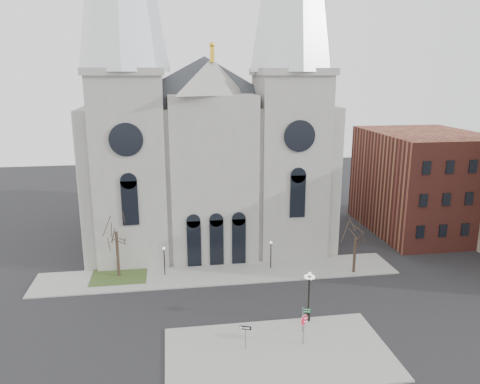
{
  "coord_description": "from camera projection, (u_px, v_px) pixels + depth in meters",
  "views": [
    {
      "loc": [
        -5.14,
        -37.21,
        21.87
      ],
      "look_at": [
        1.9,
        8.0,
        10.19
      ],
      "focal_mm": 35.0,
      "sensor_mm": 36.0,
      "label": 1
    }
  ],
  "objects": [
    {
      "name": "sidewalk_near",
      "position": [
        278.0,
        353.0,
        37.44
      ],
      "size": [
        18.0,
        10.0,
        0.14
      ],
      "primitive_type": "cube",
      "color": "gray",
      "rests_on": "ground"
    },
    {
      "name": "tree_right",
      "position": [
        356.0,
        235.0,
        51.55
      ],
      "size": [
        3.2,
        3.2,
        6.0
      ],
      "color": "#2D2219",
      "rests_on": "ground"
    },
    {
      "name": "globe_lamp",
      "position": [
        309.0,
        290.0,
        41.57
      ],
      "size": [
        1.02,
        1.02,
        4.72
      ],
      "rotation": [
        0.0,
        0.0,
        0.01
      ],
      "color": "black",
      "rests_on": "sidewalk_near"
    },
    {
      "name": "bg_building_brick",
      "position": [
        422.0,
        182.0,
        65.6
      ],
      "size": [
        14.0,
        18.0,
        14.0
      ],
      "primitive_type": "cube",
      "color": "brown",
      "rests_on": "ground"
    },
    {
      "name": "grass_patch",
      "position": [
        119.0,
        276.0,
        51.63
      ],
      "size": [
        6.0,
        5.0,
        0.18
      ],
      "primitive_type": "cube",
      "color": "#344B20",
      "rests_on": "ground"
    },
    {
      "name": "one_way_sign",
      "position": [
        245.0,
        333.0,
        37.58
      ],
      "size": [
        0.92,
        0.33,
        2.16
      ],
      "rotation": [
        0.0,
        0.0,
        -0.31
      ],
      "color": "slate",
      "rests_on": "sidewalk_near"
    },
    {
      "name": "sidewalk_far",
      "position": [
        219.0,
        274.0,
        52.32
      ],
      "size": [
        40.0,
        6.0,
        0.14
      ],
      "primitive_type": "cube",
      "color": "gray",
      "rests_on": "ground"
    },
    {
      "name": "ped_lamp_left",
      "position": [
        164.0,
        256.0,
        51.34
      ],
      "size": [
        0.32,
        0.32,
        3.26
      ],
      "color": "black",
      "rests_on": "sidewalk_far"
    },
    {
      "name": "ground",
      "position": [
        233.0,
        325.0,
        41.8
      ],
      "size": [
        160.0,
        160.0,
        0.0
      ],
      "primitive_type": "plane",
      "color": "black",
      "rests_on": "ground"
    },
    {
      "name": "stop_sign",
      "position": [
        304.0,
        323.0,
        38.15
      ],
      "size": [
        0.95,
        0.25,
        2.69
      ],
      "rotation": [
        0.0,
        0.0,
        0.24
      ],
      "color": "slate",
      "rests_on": "sidewalk_near"
    },
    {
      "name": "cathedral",
      "position": [
        207.0,
        100.0,
        59.12
      ],
      "size": [
        33.0,
        26.66,
        54.0
      ],
      "color": "gray",
      "rests_on": "ground"
    },
    {
      "name": "street_name_sign",
      "position": [
        304.0,
        317.0,
        40.12
      ],
      "size": [
        0.72,
        0.25,
        2.3
      ],
      "rotation": [
        0.0,
        0.0,
        -0.28
      ],
      "color": "slate",
      "rests_on": "sidewalk_near"
    },
    {
      "name": "ped_lamp_right",
      "position": [
        271.0,
        250.0,
        53.13
      ],
      "size": [
        0.32,
        0.32,
        3.26
      ],
      "color": "black",
      "rests_on": "sidewalk_far"
    },
    {
      "name": "tree_left",
      "position": [
        116.0,
        229.0,
        50.27
      ],
      "size": [
        3.2,
        3.2,
        7.5
      ],
      "color": "#2D2219",
      "rests_on": "ground"
    }
  ]
}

